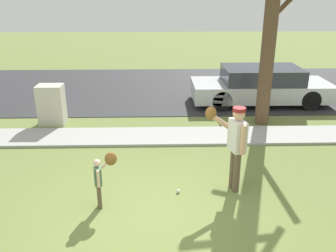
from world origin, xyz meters
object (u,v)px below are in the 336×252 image
at_px(street_tree_near, 271,24).
at_px(parked_sedan_silver, 261,86).
at_px(person_child, 102,173).
at_px(baseball, 178,191).
at_px(utility_cabinet, 51,105).
at_px(person_adult, 235,140).

height_order(street_tree_near, parked_sedan_silver, street_tree_near).
xyz_separation_m(person_child, baseball, (1.38, 0.40, -0.62)).
bearing_deg(utility_cabinet, street_tree_near, -0.92).
bearing_deg(person_child, utility_cabinet, 103.13).
relative_size(person_child, street_tree_near, 0.19).
distance_m(person_adult, utility_cabinet, 5.92).
distance_m(utility_cabinet, parked_sedan_silver, 6.78).
height_order(person_child, street_tree_near, street_tree_near).
bearing_deg(parked_sedan_silver, person_child, 53.93).
distance_m(person_adult, person_child, 2.53).
height_order(person_adult, street_tree_near, street_tree_near).
distance_m(baseball, parked_sedan_silver, 6.54).
height_order(utility_cabinet, street_tree_near, street_tree_near).
relative_size(utility_cabinet, parked_sedan_silver, 0.25).
height_order(baseball, street_tree_near, street_tree_near).
xyz_separation_m(street_tree_near, parked_sedan_silver, (0.44, 1.91, -2.20)).
distance_m(person_child, utility_cabinet, 4.79).
bearing_deg(utility_cabinet, baseball, -48.67).
distance_m(street_tree_near, parked_sedan_silver, 2.95).
relative_size(person_adult, person_child, 1.69).
xyz_separation_m(person_adult, parked_sedan_silver, (2.02, 5.62, -0.44)).
bearing_deg(person_adult, parked_sedan_silver, -122.23).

